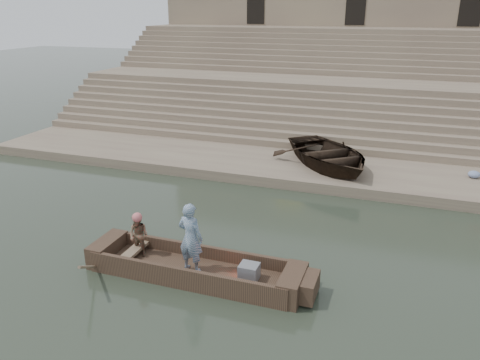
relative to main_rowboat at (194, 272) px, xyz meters
The scene contains 13 objects.
ground 2.79m from the main_rowboat, 13.56° to the left, with size 120.00×120.00×0.00m, color #262F23.
lower_landing 9.07m from the main_rowboat, 72.60° to the left, with size 32.00×4.00×0.40m, color gray.
mid_landing 16.43m from the main_rowboat, 80.47° to the left, with size 32.00×3.00×2.80m, color gray.
upper_landing 23.44m from the main_rowboat, 83.32° to the left, with size 32.00×3.00×5.20m, color gray.
ghat_steps 18.13m from the main_rowboat, 81.36° to the left, with size 32.00×11.00×5.20m.
building_wall 27.83m from the main_rowboat, 84.29° to the left, with size 32.00×5.07×11.20m.
main_rowboat is the anchor object (origin of this frame).
rowboat_trim 0.29m from the main_rowboat, ahead, with size 6.04×2.63×1.83m.
standing_man 1.02m from the main_rowboat, 104.41° to the right, with size 0.66×0.43×1.82m, color navy.
rowing_man 1.79m from the main_rowboat, behind, with size 0.56×0.44×1.16m, color #277650.
television 1.49m from the main_rowboat, ahead, with size 0.46×0.42×0.40m.
beached_rowboat 9.00m from the main_rowboat, 77.77° to the left, with size 3.50×4.90×1.01m, color #2D2116.
cloth_bundles 10.48m from the main_rowboat, 52.84° to the left, with size 6.28×1.81×0.26m.
Camera 1 is at (1.86, -10.10, 6.44)m, focal length 35.30 mm.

